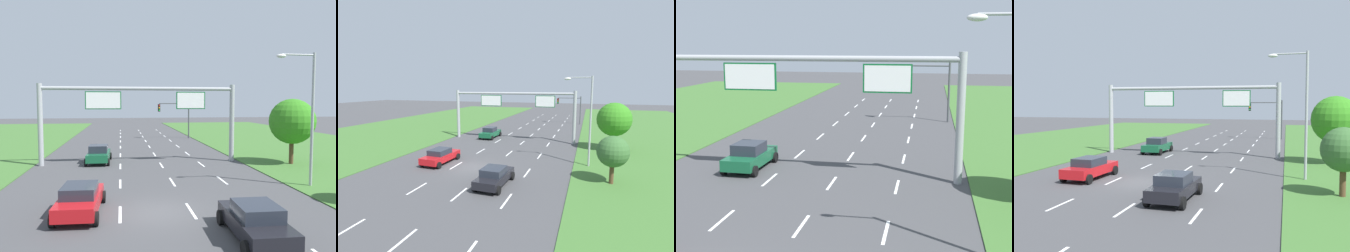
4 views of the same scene
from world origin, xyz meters
The scene contains 11 objects.
ground_plane centered at (0.00, 0.00, 0.00)m, with size 200.00×200.00×0.00m, color #424244.
lane_dashes_inner_left centered at (-1.75, 15.00, 0.00)m, with size 0.14×68.40×0.01m.
lane_dashes_inner_right centered at (1.75, 15.00, 0.00)m, with size 0.14×68.40×0.01m.
lane_dashes_slip centered at (5.25, 15.00, 0.00)m, with size 0.14×68.40×0.01m.
car_near_red centered at (-3.65, 14.00, 0.79)m, with size 2.18×4.42×1.60m.
car_lead_silver centered at (-3.65, 0.34, 0.74)m, with size 2.25×4.57×1.45m.
car_mid_lane centered at (3.53, -3.65, 0.74)m, with size 2.17×4.36×1.46m.
sign_gantry centered at (0.08, 13.17, 4.88)m, with size 17.24×0.44×7.00m.
traffic_light_mast centered at (6.54, 32.73, 3.87)m, with size 4.76×0.49×5.60m.
street_lamp centered at (9.99, 3.59, 5.08)m, with size 2.61×0.32×8.50m.
roadside_tree_mid centered at (13.01, 10.81, 3.74)m, with size 3.91×3.91×5.71m.
Camera 1 is at (-1.67, -15.61, 5.38)m, focal length 35.00 mm.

